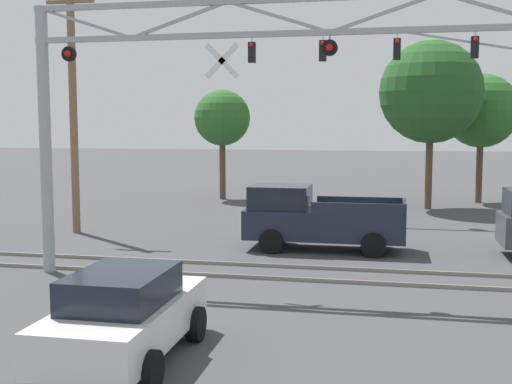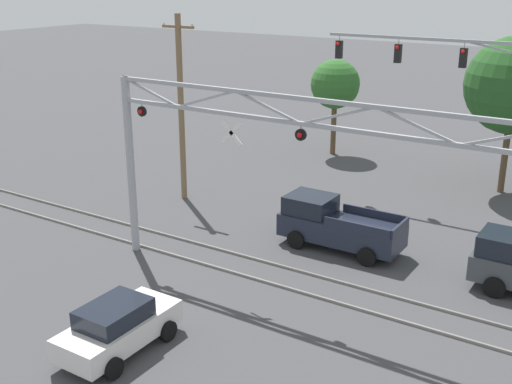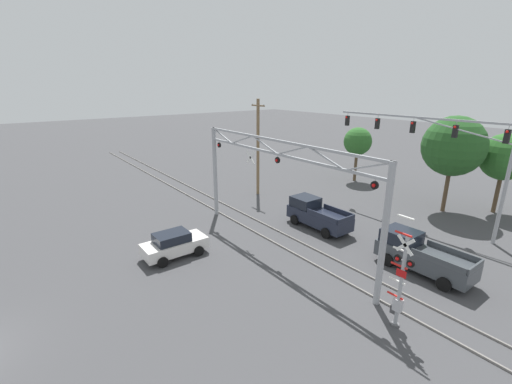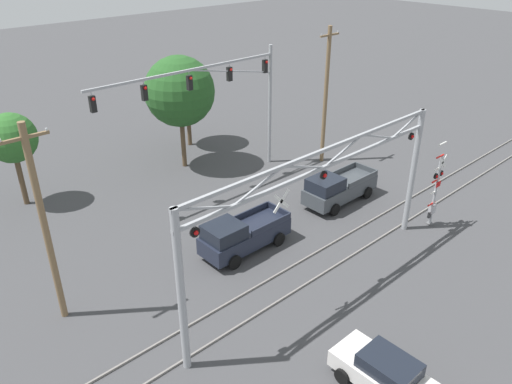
{
  "view_description": "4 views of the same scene",
  "coord_description": "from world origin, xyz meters",
  "px_view_note": "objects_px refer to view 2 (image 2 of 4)",
  "views": [
    {
      "loc": [
        1.4,
        0.56,
        3.94
      ],
      "look_at": [
        -2.03,
        17.22,
        2.15
      ],
      "focal_mm": 45.0,
      "sensor_mm": 36.0,
      "label": 1
    },
    {
      "loc": [
        9.47,
        -1.42,
        10.62
      ],
      "look_at": [
        -1.8,
        16.2,
        3.45
      ],
      "focal_mm": 45.0,
      "sensor_mm": 36.0,
      "label": 2
    },
    {
      "loc": [
        15.24,
        2.9,
        10.06
      ],
      "look_at": [
        -1.33,
        15.42,
        3.53
      ],
      "focal_mm": 24.0,
      "sensor_mm": 36.0,
      "label": 3
    },
    {
      "loc": [
        -14.92,
        3.93,
        14.83
      ],
      "look_at": [
        -0.9,
        19.28,
        4.01
      ],
      "focal_mm": 35.0,
      "sensor_mm": 36.0,
      "label": 4
    }
  ],
  "objects_px": {
    "crossing_gantry": "(300,171)",
    "utility_pole_left": "(181,107)",
    "sedan_waiting": "(118,326)",
    "background_tree_far_left_verge": "(335,85)",
    "pickup_truck_lead": "(335,225)"
  },
  "relations": [
    {
      "from": "pickup_truck_lead",
      "to": "sedan_waiting",
      "type": "height_order",
      "value": "pickup_truck_lead"
    },
    {
      "from": "sedan_waiting",
      "to": "background_tree_far_left_verge",
      "type": "distance_m",
      "value": 23.76
    },
    {
      "from": "crossing_gantry",
      "to": "background_tree_far_left_verge",
      "type": "relative_size",
      "value": 2.64
    },
    {
      "from": "utility_pole_left",
      "to": "crossing_gantry",
      "type": "bearing_deg",
      "value": -31.55
    },
    {
      "from": "crossing_gantry",
      "to": "utility_pole_left",
      "type": "distance_m",
      "value": 11.41
    },
    {
      "from": "sedan_waiting",
      "to": "background_tree_far_left_verge",
      "type": "xyz_separation_m",
      "value": [
        -4.34,
        23.1,
        3.48
      ]
    },
    {
      "from": "sedan_waiting",
      "to": "pickup_truck_lead",
      "type": "bearing_deg",
      "value": 78.6
    },
    {
      "from": "sedan_waiting",
      "to": "utility_pole_left",
      "type": "distance_m",
      "value": 14.1
    },
    {
      "from": "pickup_truck_lead",
      "to": "background_tree_far_left_verge",
      "type": "distance_m",
      "value": 14.74
    },
    {
      "from": "utility_pole_left",
      "to": "background_tree_far_left_verge",
      "type": "height_order",
      "value": "utility_pole_left"
    },
    {
      "from": "sedan_waiting",
      "to": "utility_pole_left",
      "type": "xyz_separation_m",
      "value": [
        -6.9,
        11.7,
        3.79
      ]
    },
    {
      "from": "pickup_truck_lead",
      "to": "background_tree_far_left_verge",
      "type": "xyz_separation_m",
      "value": [
        -6.4,
        12.87,
        3.29
      ]
    },
    {
      "from": "crossing_gantry",
      "to": "pickup_truck_lead",
      "type": "distance_m",
      "value": 5.8
    },
    {
      "from": "utility_pole_left",
      "to": "background_tree_far_left_verge",
      "type": "bearing_deg",
      "value": 77.33
    },
    {
      "from": "crossing_gantry",
      "to": "utility_pole_left",
      "type": "relative_size",
      "value": 1.72
    }
  ]
}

